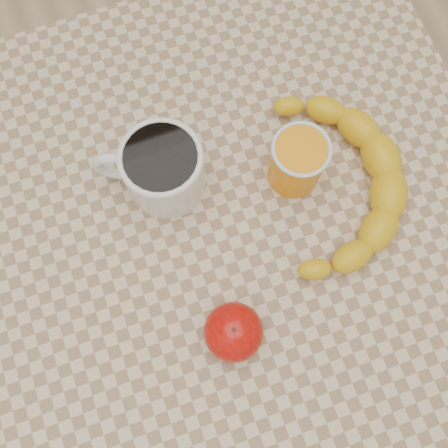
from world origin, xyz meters
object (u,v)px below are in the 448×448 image
object	(u,v)px
coffee_mug	(161,169)
apple	(234,332)
orange_juice_glass	(297,162)
table	(224,243)
banana	(338,184)

from	to	relation	value
coffee_mug	apple	distance (m)	0.23
coffee_mug	orange_juice_glass	size ratio (longest dim) A/B	1.81
orange_juice_glass	apple	world-z (taller)	orange_juice_glass
table	banana	bearing A→B (deg)	-0.74
orange_juice_glass	banana	distance (m)	0.07
banana	orange_juice_glass	bearing A→B (deg)	161.13
table	orange_juice_glass	distance (m)	0.18
table	apple	bearing A→B (deg)	-105.40
table	coffee_mug	world-z (taller)	coffee_mug
orange_juice_glass	apple	size ratio (longest dim) A/B	1.03
coffee_mug	banana	size ratio (longest dim) A/B	0.43
coffee_mug	banana	world-z (taller)	coffee_mug
table	orange_juice_glass	size ratio (longest dim) A/B	8.93
coffee_mug	banana	distance (m)	0.24
table	apple	distance (m)	0.19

